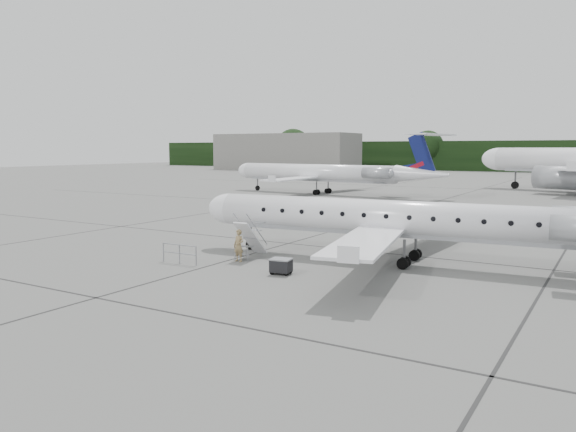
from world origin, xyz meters
The scene contains 9 objects.
ground centered at (0.00, 0.00, 0.00)m, with size 320.00×320.00×0.00m, color slate.
treeline centered at (0.00, 130.00, 4.00)m, with size 260.00×4.00×8.00m, color black.
terminal_building centered at (-70.00, 110.00, 5.00)m, with size 40.00×14.00×10.00m, color slate.
main_regional_jet centered at (0.99, 3.27, 3.30)m, with size 25.76×18.55×6.61m, color white, non-canonical shape.
airstair centered at (-6.27, 0.59, 1.03)m, with size 0.85×2.25×2.07m, color white, non-canonical shape.
passenger centered at (-6.17, -0.68, 0.87)m, with size 0.63×0.41×1.73m, color #8F774E.
safety_railing centered at (-8.51, -2.72, 0.50)m, with size 2.20×0.08×1.00m, color gray, non-canonical shape.
baggage_cart centered at (-2.64, -2.10, 0.41)m, with size 0.94×0.76×0.82m, color black, non-canonical shape.
bg_regional_left centered at (-23.85, 41.17, 3.90)m, with size 29.75×21.42×7.80m, color white, non-canonical shape.
Camera 1 is at (11.20, -24.62, 6.01)m, focal length 35.00 mm.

